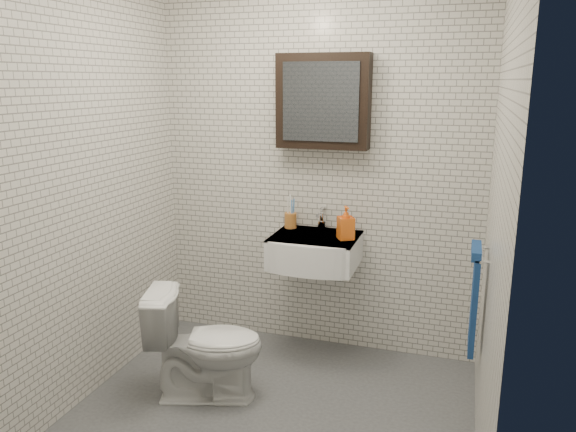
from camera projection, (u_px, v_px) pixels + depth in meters
The scene contains 9 objects.
ground at pixel (269, 416), 3.14m from camera, with size 2.20×2.00×0.01m, color #47494E.
room_shell at pixel (267, 156), 2.80m from camera, with size 2.22×2.02×2.51m.
washbasin at pixel (314, 251), 3.63m from camera, with size 0.55×0.50×0.20m.
faucet at pixel (322, 220), 3.77m from camera, with size 0.06×0.20×0.15m.
mirror_cabinet at pixel (323, 102), 3.58m from camera, with size 0.60×0.15×0.60m.
towel_rail at pixel (475, 294), 2.98m from camera, with size 0.09×0.30×0.58m.
toothbrush_cup at pixel (291, 220), 3.83m from camera, with size 0.09×0.09×0.23m.
soap_bottle at pixel (346, 223), 3.54m from camera, with size 0.10×0.10×0.21m, color orange.
toilet at pixel (206, 344), 3.27m from camera, with size 0.37×0.65×0.67m, color white.
Camera 1 is at (0.96, -2.62, 1.83)m, focal length 35.00 mm.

